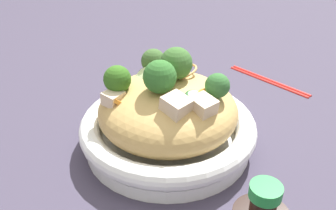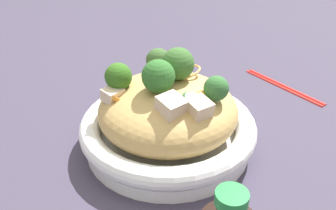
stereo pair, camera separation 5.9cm
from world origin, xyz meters
TOP-DOWN VIEW (x-y plane):
  - ground_plane at (0.00, 0.00)m, footprint 3.00×3.00m
  - serving_bowl at (0.00, 0.00)m, footprint 0.29×0.29m
  - noodle_heap at (0.00, -0.00)m, footprint 0.22×0.22m
  - broccoli_florets at (0.01, 0.00)m, footprint 0.18×0.17m
  - carrot_coins at (0.02, 0.00)m, footprint 0.14×0.15m
  - zucchini_slices at (-0.01, -0.01)m, footprint 0.16×0.08m
  - chicken_chunks at (-0.02, 0.01)m, footprint 0.16×0.16m
  - chopsticks_pair at (0.07, -0.32)m, footprint 0.20×0.06m

SIDE VIEW (x-z plane):
  - ground_plane at x=0.00m, z-range 0.00..0.00m
  - chopsticks_pair at x=0.07m, z-range 0.00..0.01m
  - serving_bowl at x=0.00m, z-range 0.00..0.06m
  - noodle_heap at x=0.00m, z-range 0.02..0.12m
  - carrot_coins at x=0.02m, z-range 0.09..0.13m
  - chicken_chunks at x=-0.02m, z-range 0.09..0.13m
  - zucchini_slices at x=-0.01m, z-range 0.10..0.13m
  - broccoli_florets at x=0.01m, z-range 0.09..0.17m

